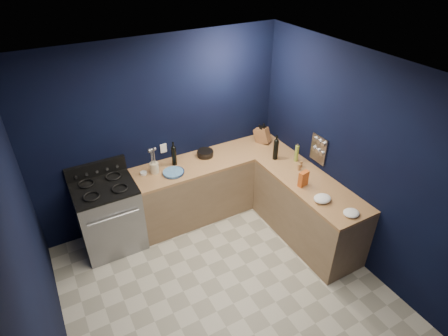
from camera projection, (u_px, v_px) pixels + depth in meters
floor at (224, 290)px, 4.41m from camera, size 3.50×3.50×0.02m
ceiling at (224, 78)px, 2.98m from camera, size 3.50×3.50×0.02m
wall_back at (161, 133)px, 4.98m from camera, size 3.50×0.02×2.60m
wall_right at (353, 160)px, 4.41m from camera, size 0.02×3.50×2.60m
wall_left at (35, 271)px, 2.98m from camera, size 0.02×3.50×2.60m
cab_back at (213, 185)px, 5.46m from camera, size 2.30×0.63×0.86m
top_back at (212, 160)px, 5.22m from camera, size 2.30×0.63×0.04m
cab_right at (307, 211)px, 4.96m from camera, size 0.63×1.67×0.86m
top_right at (311, 184)px, 4.71m from camera, size 0.63×1.67×0.04m
gas_range at (110, 217)px, 4.82m from camera, size 0.76×0.66×0.92m
oven_door at (116, 232)px, 4.59m from camera, size 0.59×0.02×0.42m
cooktop at (103, 188)px, 4.56m from camera, size 0.76×0.66×0.03m
backguard at (96, 169)px, 4.72m from camera, size 0.76×0.06×0.20m
spice_panel at (319, 149)px, 4.87m from camera, size 0.02×0.28×0.38m
wall_outlet at (163, 148)px, 5.09m from camera, size 0.09×0.02×0.13m
plate_stack at (173, 173)px, 4.87m from camera, size 0.34×0.34×0.03m
ramekin at (144, 173)px, 4.86m from camera, size 0.11×0.11×0.03m
utensil_crock at (154, 168)px, 4.87m from camera, size 0.16×0.16×0.15m
wine_bottle_back at (174, 156)px, 5.00m from camera, size 0.08×0.08×0.27m
lemon_basket at (205, 153)px, 5.24m from camera, size 0.25×0.25×0.09m
knife_block at (262, 135)px, 5.54m from camera, size 0.23×0.29×0.28m
wine_bottle_right at (276, 150)px, 5.12m from camera, size 0.09×0.09×0.29m
oil_bottle at (297, 153)px, 5.09m from camera, size 0.07×0.07×0.24m
spice_jar_near at (299, 167)px, 4.93m from camera, size 0.05×0.05×0.09m
spice_jar_far at (301, 164)px, 5.00m from camera, size 0.05×0.05×0.09m
crouton_bag at (303, 179)px, 4.61m from camera, size 0.15×0.09×0.20m
towel_front at (322, 199)px, 4.37m from camera, size 0.26×0.24×0.08m
towel_end at (351, 213)px, 4.16m from camera, size 0.24×0.23×0.06m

